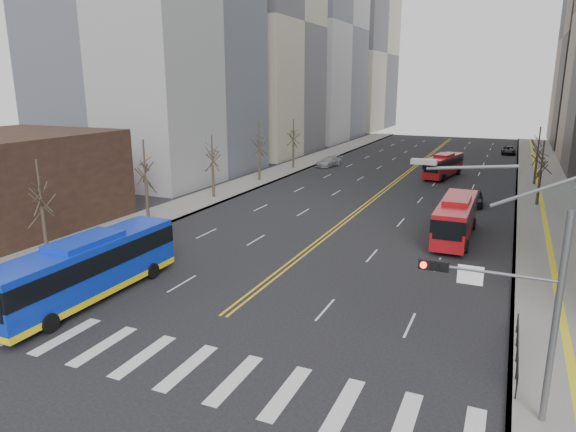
{
  "coord_description": "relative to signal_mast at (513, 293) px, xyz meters",
  "views": [
    {
      "loc": [
        13.26,
        -16.55,
        11.97
      ],
      "look_at": [
        1.48,
        10.28,
        4.43
      ],
      "focal_mm": 32.0,
      "sensor_mm": 36.0,
      "label": 1
    }
  ],
  "objects": [
    {
      "name": "blue_bus",
      "position": [
        -21.98,
        2.0,
        -2.95
      ],
      "size": [
        2.93,
        12.56,
        3.64
      ],
      "color": "#0C2EC1",
      "rests_on": "ground"
    },
    {
      "name": "red_bus_near",
      "position": [
        -4.14,
        22.77,
        -2.99
      ],
      "size": [
        2.69,
        10.53,
        3.36
      ],
      "color": "#A31117",
      "rests_on": "ground"
    },
    {
      "name": "office_towers",
      "position": [
        -13.64,
        66.51,
        19.07
      ],
      "size": [
        83.0,
        134.0,
        58.0
      ],
      "color": "gray",
      "rests_on": "ground"
    },
    {
      "name": "car_white",
      "position": [
        -26.27,
        12.77,
        -4.16
      ],
      "size": [
        1.97,
        4.38,
        1.39
      ],
      "primitive_type": "imported",
      "rotation": [
        0.0,
        0.0,
        0.12
      ],
      "color": "silver",
      "rests_on": "ground"
    },
    {
      "name": "pedestrian_railing",
      "position": [
        0.53,
        4.0,
        -4.03
      ],
      "size": [
        0.06,
        6.06,
        1.02
      ],
      "color": "black",
      "rests_on": "sidewalk_right"
    },
    {
      "name": "car_dark_mid",
      "position": [
        -3.69,
        35.77,
        -4.09
      ],
      "size": [
        2.08,
        4.61,
        1.54
      ],
      "primitive_type": "imported",
      "rotation": [
        0.0,
        0.0,
        0.06
      ],
      "color": "black",
      "rests_on": "ground"
    },
    {
      "name": "car_silver",
      "position": [
        -25.65,
        53.96,
        -4.13
      ],
      "size": [
        3.25,
        5.35,
        1.45
      ],
      "primitive_type": "imported",
      "rotation": [
        0.0,
        0.0,
        -0.26
      ],
      "color": "#ACABB1",
      "rests_on": "ground"
    },
    {
      "name": "car_dark_far",
      "position": [
        -1.27,
        79.87,
        -4.17
      ],
      "size": [
        2.51,
        5.06,
        1.38
      ],
      "primitive_type": "imported",
      "rotation": [
        0.0,
        0.0,
        0.05
      ],
      "color": "black",
      "rests_on": "ground"
    },
    {
      "name": "ground",
      "position": [
        -13.77,
        -2.0,
        -4.86
      ],
      "size": [
        220.0,
        220.0,
        0.0
      ],
      "primitive_type": "plane",
      "color": "black"
    },
    {
      "name": "signal_mast",
      "position": [
        0.0,
        0.0,
        0.0
      ],
      "size": [
        5.37,
        0.37,
        9.39
      ],
      "color": "slate",
      "rests_on": "ground"
    },
    {
      "name": "centerline",
      "position": [
        -13.77,
        53.0,
        -4.85
      ],
      "size": [
        0.55,
        100.0,
        0.01
      ],
      "color": "gold",
      "rests_on": "ground"
    },
    {
      "name": "red_bus_far",
      "position": [
        -8.73,
        51.28,
        -3.11
      ],
      "size": [
        4.05,
        10.0,
        3.13
      ],
      "color": "#A31117",
      "rests_on": "ground"
    },
    {
      "name": "sidewalk_left",
      "position": [
        -30.27,
        43.0,
        -4.78
      ],
      "size": [
        5.0,
        130.0,
        0.15
      ],
      "primitive_type": "cube",
      "color": "gray",
      "rests_on": "ground"
    },
    {
      "name": "sidewalk_right",
      "position": [
        3.73,
        43.0,
        -4.78
      ],
      "size": [
        7.0,
        130.0,
        0.15
      ],
      "primitive_type": "cube",
      "color": "gray",
      "rests_on": "ground"
    },
    {
      "name": "crosswalk",
      "position": [
        -13.77,
        -2.0,
        -4.85
      ],
      "size": [
        26.7,
        4.0,
        0.01
      ],
      "color": "silver",
      "rests_on": "ground"
    },
    {
      "name": "street_trees",
      "position": [
        -20.94,
        32.55,
        0.02
      ],
      "size": [
        35.2,
        47.2,
        7.6
      ],
      "color": "#30261D",
      "rests_on": "ground"
    }
  ]
}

